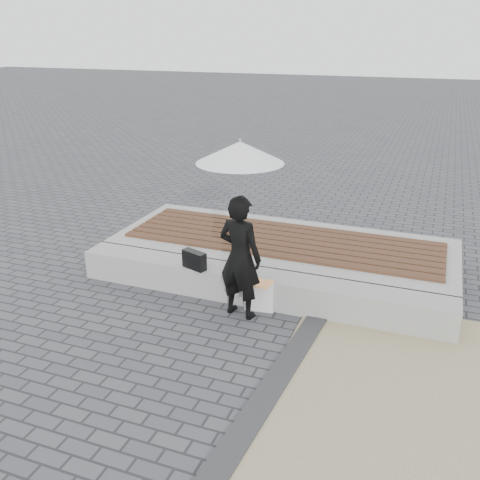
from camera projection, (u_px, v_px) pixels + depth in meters
name	position (u px, v px, depth m)	size (l,w,h in m)	color
ground	(206.00, 366.00, 5.64)	(80.00, 80.00, 0.00)	#47474C
edging_band	(257.00, 411.00, 4.95)	(0.25, 5.20, 0.04)	#323235
seating_ledge	(256.00, 286.00, 6.96)	(5.00, 0.45, 0.40)	#9B9B96
timber_platform	(282.00, 253.00, 8.00)	(5.00, 2.00, 0.40)	#AAAAA5
timber_decking	(283.00, 240.00, 7.92)	(4.60, 1.40, 0.04)	#553323
woman	(240.00, 257.00, 6.40)	(0.57, 0.37, 1.55)	black
parasol	(240.00, 152.00, 5.93)	(1.00, 1.00, 1.28)	#A6A6AA
handbag	(194.00, 260.00, 6.96)	(0.34, 0.12, 0.24)	black
canvas_tote	(260.00, 295.00, 6.73)	(0.37, 0.16, 0.39)	white
magazine	(259.00, 283.00, 6.62)	(0.33, 0.24, 0.01)	#F43A5A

